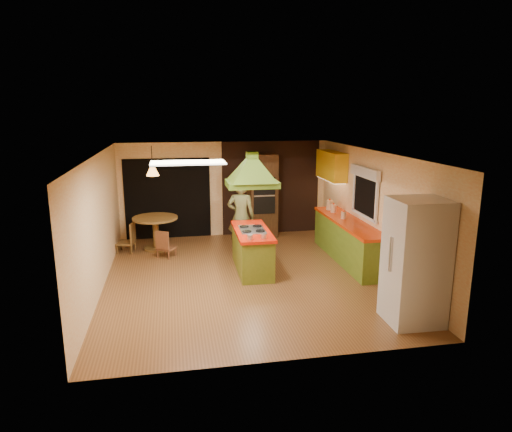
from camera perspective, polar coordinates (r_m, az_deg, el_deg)
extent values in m
plane|color=brown|center=(9.38, -1.48, -7.57)|extent=(6.50, 6.50, 0.00)
plane|color=#FDE4B6|center=(12.17, -3.92, 3.37)|extent=(5.50, 0.00, 5.50)
plane|color=#FDE4B6|center=(5.95, 3.41, -7.26)|extent=(5.50, 0.00, 5.50)
plane|color=#FDE4B6|center=(9.02, -19.06, -0.85)|extent=(0.00, 6.50, 6.50)
plane|color=#FDE4B6|center=(9.81, 14.55, 0.56)|extent=(0.00, 6.50, 6.50)
plane|color=silver|center=(8.81, -1.57, 7.82)|extent=(6.50, 6.50, 0.00)
cube|color=#381E14|center=(12.35, 1.87, 3.54)|extent=(2.64, 0.03, 2.50)
cube|color=black|center=(12.11, -10.96, 2.14)|extent=(2.20, 0.03, 2.10)
cube|color=olive|center=(10.42, 11.42, -3.19)|extent=(0.58, 3.00, 0.86)
cube|color=#E53807|center=(10.31, 11.54, -0.73)|extent=(0.62, 3.05, 0.06)
cube|color=yellow|center=(11.63, 9.40, 6.25)|extent=(0.34, 1.40, 0.70)
cube|color=black|center=(10.09, 13.55, 2.71)|extent=(0.03, 1.16, 0.96)
cube|color=white|center=(10.00, 13.43, 5.35)|extent=(0.10, 1.35, 0.22)
cube|color=white|center=(7.51, -8.50, 6.62)|extent=(1.20, 0.60, 0.03)
cube|color=olive|center=(9.61, -0.48, -4.45)|extent=(0.68, 1.69, 0.82)
cube|color=red|center=(9.48, -0.48, -1.92)|extent=(0.74, 1.77, 0.06)
cube|color=silver|center=(9.47, -0.49, -1.69)|extent=(0.52, 0.75, 0.02)
cube|color=#557C1F|center=(9.27, -0.50, 4.05)|extent=(1.03, 0.75, 0.12)
pyramid|color=#557C1F|center=(9.20, -0.50, 7.16)|extent=(1.03, 0.75, 0.45)
cube|color=#557C1F|center=(9.20, -0.50, 7.62)|extent=(0.22, 0.22, 0.14)
imported|color=brown|center=(10.64, -1.90, -0.07)|extent=(0.74, 0.59, 1.76)
cube|color=silver|center=(7.58, 19.31, -5.44)|extent=(0.84, 0.80, 2.01)
cube|color=#4E3019|center=(12.05, 0.77, 2.56)|extent=(0.76, 0.63, 2.20)
cube|color=black|center=(11.70, 1.07, 3.74)|extent=(0.57, 0.06, 0.45)
cube|color=black|center=(11.80, 1.06, 1.34)|extent=(0.57, 0.06, 0.45)
cylinder|color=brown|center=(11.20, -12.50, -0.25)|extent=(1.08, 1.08, 0.05)
cylinder|color=brown|center=(11.29, -12.41, -2.11)|extent=(0.14, 0.14, 0.75)
cylinder|color=brown|center=(11.40, -12.32, -3.94)|extent=(0.60, 0.60, 0.05)
cone|color=#FF9E3F|center=(11.00, -12.80, 5.44)|extent=(0.38, 0.38, 0.20)
cylinder|color=#F6E9C6|center=(11.30, 9.18, 1.36)|extent=(0.17, 0.17, 0.23)
cylinder|color=#FFEBCD|center=(11.05, 9.66, 0.95)|extent=(0.15, 0.15, 0.19)
cylinder|color=beige|center=(10.45, 10.88, 0.10)|extent=(0.14, 0.14, 0.15)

